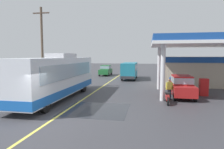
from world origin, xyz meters
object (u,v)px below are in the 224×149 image
(car_at_pump, at_px, (182,85))
(minibus_opposing_lane, at_px, (130,69))
(pedestrian_by_shop, at_px, (172,82))
(coach_bus_main, at_px, (57,78))
(pedestrian_near_pump, at_px, (169,88))
(motorcycle_parked_forecourt, at_px, (167,97))
(car_trailing_behind_bus, at_px, (106,70))

(car_at_pump, bearing_deg, minibus_opposing_lane, 114.53)
(pedestrian_by_shop, bearing_deg, coach_bus_main, -150.97)
(coach_bus_main, bearing_deg, pedestrian_near_pump, 8.38)
(coach_bus_main, bearing_deg, minibus_opposing_lane, 73.00)
(motorcycle_parked_forecourt, distance_m, car_trailing_behind_bus, 21.57)
(car_at_pump, height_order, minibus_opposing_lane, minibus_opposing_lane)
(coach_bus_main, height_order, pedestrian_by_shop, coach_bus_main)
(pedestrian_near_pump, distance_m, car_trailing_behind_bus, 20.42)
(pedestrian_near_pump, bearing_deg, car_at_pump, 46.79)
(car_at_pump, bearing_deg, pedestrian_by_shop, 99.70)
(coach_bus_main, bearing_deg, pedestrian_by_shop, 29.03)
(pedestrian_near_pump, relative_size, car_trailing_behind_bus, 0.40)
(motorcycle_parked_forecourt, relative_size, pedestrian_by_shop, 1.08)
(coach_bus_main, distance_m, motorcycle_parked_forecourt, 8.75)
(car_at_pump, xyz_separation_m, motorcycle_parked_forecourt, (-1.41, -2.60, -0.57))
(motorcycle_parked_forecourt, relative_size, pedestrian_near_pump, 1.08)
(coach_bus_main, relative_size, car_trailing_behind_bus, 2.63)
(coach_bus_main, relative_size, pedestrian_by_shop, 6.65)
(car_at_pump, bearing_deg, pedestrian_near_pump, -133.21)
(minibus_opposing_lane, distance_m, car_trailing_behind_bus, 6.78)
(pedestrian_near_pump, relative_size, pedestrian_by_shop, 1.00)
(pedestrian_by_shop, distance_m, car_trailing_behind_bus, 17.30)
(coach_bus_main, xyz_separation_m, minibus_opposing_lane, (4.50, 14.72, -0.25))
(minibus_opposing_lane, bearing_deg, car_trailing_behind_bus, 134.22)
(car_at_pump, bearing_deg, motorcycle_parked_forecourt, -118.46)
(pedestrian_by_shop, bearing_deg, car_at_pump, -80.30)
(car_at_pump, distance_m, minibus_opposing_lane, 13.42)
(car_at_pump, height_order, pedestrian_by_shop, car_at_pump)
(coach_bus_main, height_order, pedestrian_near_pump, coach_bus_main)
(coach_bus_main, xyz_separation_m, car_trailing_behind_bus, (-0.22, 19.57, -0.71))
(car_at_pump, bearing_deg, car_trailing_behind_bus, 121.11)
(coach_bus_main, distance_m, car_at_pump, 10.41)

